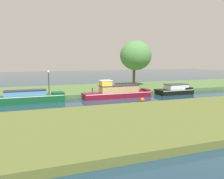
{
  "coord_description": "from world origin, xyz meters",
  "views": [
    {
      "loc": [
        -7.53,
        -21.93,
        4.15
      ],
      "look_at": [
        1.18,
        1.2,
        0.9
      ],
      "focal_mm": 37.34,
      "sensor_mm": 36.0,
      "label": 1
    }
  ],
  "objects": [
    {
      "name": "black_cruiser",
      "position": [
        9.22,
        1.2,
        0.5
      ],
      "size": [
        4.3,
        2.02,
        1.2
      ],
      "color": "black",
      "rests_on": "ground_plane"
    },
    {
      "name": "riverbank_near",
      "position": [
        0.0,
        -9.0,
        0.2
      ],
      "size": [
        72.0,
        10.0,
        0.4
      ],
      "primitive_type": "cube",
      "color": "#59632D",
      "rests_on": "ground_plane"
    },
    {
      "name": "lamp_post",
      "position": [
        -5.17,
        3.32,
        2.03
      ],
      "size": [
        0.24,
        0.24,
        2.55
      ],
      "color": "#333338",
      "rests_on": "riverbank_far"
    },
    {
      "name": "maroon_barge",
      "position": [
        1.78,
        1.2,
        0.6
      ],
      "size": [
        7.46,
        1.77,
        1.92
      ],
      "color": "maroon",
      "rests_on": "ground_plane"
    },
    {
      "name": "mooring_post_near",
      "position": [
        -0.59,
        2.63,
        0.7
      ],
      "size": [
        0.14,
        0.14,
        0.59
      ],
      "primitive_type": "cylinder",
      "color": "#533428",
      "rests_on": "riverbank_far"
    },
    {
      "name": "channel_buoy",
      "position": [
        3.02,
        -2.22,
        0.22
      ],
      "size": [
        0.44,
        0.44,
        0.44
      ],
      "primitive_type": "sphere",
      "color": "#E55919",
      "rests_on": "ground_plane"
    },
    {
      "name": "willow_tree_left",
      "position": [
        7.19,
        7.69,
        4.61
      ],
      "size": [
        4.42,
        4.3,
        6.28
      ],
      "color": "brown",
      "rests_on": "riverbank_far"
    },
    {
      "name": "riverbank_far",
      "position": [
        0.0,
        7.0,
        0.2
      ],
      "size": [
        72.0,
        10.0,
        0.4
      ],
      "primitive_type": "cube",
      "color": "#4E6E39",
      "rests_on": "ground_plane"
    },
    {
      "name": "ground_plane",
      "position": [
        0.0,
        0.0,
        0.0
      ],
      "size": [
        120.0,
        120.0,
        0.0
      ],
      "primitive_type": "plane",
      "color": "#1D384B"
    },
    {
      "name": "mooring_post_far",
      "position": [
        2.23,
        2.63,
        0.82
      ],
      "size": [
        0.13,
        0.13,
        0.85
      ],
      "primitive_type": "cylinder",
      "color": "brown",
      "rests_on": "riverbank_far"
    },
    {
      "name": "forest_narrowboat",
      "position": [
        -7.26,
        1.2,
        0.53
      ],
      "size": [
        6.62,
        1.53,
        1.25
      ],
      "color": "#114F29",
      "rests_on": "ground_plane"
    }
  ]
}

